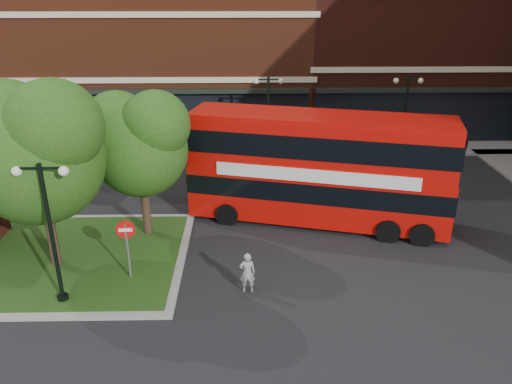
{
  "coord_description": "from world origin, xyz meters",
  "views": [
    {
      "loc": [
        0.72,
        -13.96,
        10.06
      ],
      "look_at": [
        1.1,
        4.92,
        2.0
      ],
      "focal_mm": 35.0,
      "sensor_mm": 36.0,
      "label": 1
    }
  ],
  "objects_px": {
    "bus": "(319,162)",
    "car_white": "(336,148)",
    "car_silver": "(230,148)",
    "woman": "(247,273)"
  },
  "relations": [
    {
      "from": "bus",
      "to": "car_white",
      "type": "xyz_separation_m",
      "value": [
        2.31,
        8.51,
        -2.18
      ]
    },
    {
      "from": "car_silver",
      "to": "car_white",
      "type": "xyz_separation_m",
      "value": [
        6.44,
        0.28,
        -0.16
      ]
    },
    {
      "from": "bus",
      "to": "car_white",
      "type": "height_order",
      "value": "bus"
    },
    {
      "from": "bus",
      "to": "car_silver",
      "type": "relative_size",
      "value": 2.51
    },
    {
      "from": "bus",
      "to": "car_silver",
      "type": "distance_m",
      "value": 9.43
    },
    {
      "from": "woman",
      "to": "car_white",
      "type": "height_order",
      "value": "woman"
    },
    {
      "from": "car_silver",
      "to": "car_white",
      "type": "height_order",
      "value": "car_silver"
    },
    {
      "from": "bus",
      "to": "woman",
      "type": "bearing_deg",
      "value": -104.95
    },
    {
      "from": "bus",
      "to": "car_silver",
      "type": "xyz_separation_m",
      "value": [
        -4.13,
        8.23,
        -2.03
      ]
    },
    {
      "from": "car_silver",
      "to": "car_white",
      "type": "relative_size",
      "value": 1.21
    }
  ]
}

